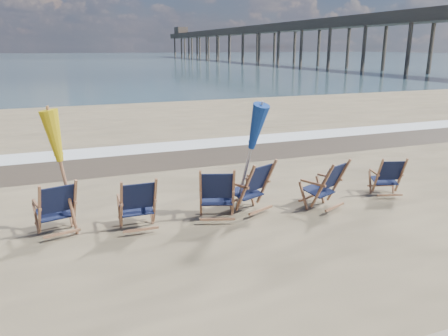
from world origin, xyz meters
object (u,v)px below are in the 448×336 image
object	(u,v)px
beach_chair_2	(233,195)
beach_chair_4	(339,182)
beach_chair_0	(75,205)
fishing_pier	(272,39)
beach_chair_5	(401,177)
umbrella_yellow	(61,142)
beach_chair_1	(155,203)
beach_chair_3	(267,184)
umbrella_blue	(247,127)

from	to	relation	value
beach_chair_2	beach_chair_4	xyz separation A→B (m)	(2.25, -0.04, -0.01)
beach_chair_0	fishing_pier	bearing A→B (deg)	-132.56
beach_chair_5	umbrella_yellow	distance (m)	6.80
beach_chair_0	beach_chair_5	bearing A→B (deg)	162.10
beach_chair_1	beach_chair_2	distance (m)	1.42
beach_chair_2	beach_chair_5	size ratio (longest dim) A/B	1.17
beach_chair_0	beach_chair_3	world-z (taller)	beach_chair_3
beach_chair_1	beach_chair_2	bearing A→B (deg)	175.41
beach_chair_2	fishing_pier	size ratio (longest dim) A/B	0.01
beach_chair_0	beach_chair_3	bearing A→B (deg)	163.84
beach_chair_0	beach_chair_4	size ratio (longest dim) A/B	0.98
beach_chair_1	umbrella_yellow	size ratio (longest dim) A/B	0.47
umbrella_blue	fishing_pier	world-z (taller)	fishing_pier
umbrella_yellow	fishing_pier	xyz separation A→B (m)	(40.85, 71.78, 3.03)
umbrella_yellow	umbrella_blue	bearing A→B (deg)	-5.54
beach_chair_2	beach_chair_3	xyz separation A→B (m)	(0.84, 0.34, 0.01)
beach_chair_2	beach_chair_4	world-z (taller)	beach_chair_2
beach_chair_3	umbrella_yellow	bearing A→B (deg)	-25.39
umbrella_yellow	fishing_pier	world-z (taller)	fishing_pier
beach_chair_2	umbrella_yellow	xyz separation A→B (m)	(-2.83, 0.52, 1.09)
beach_chair_0	beach_chair_5	size ratio (longest dim) A/B	1.12
beach_chair_4	umbrella_blue	size ratio (longest dim) A/B	0.46
beach_chair_0	beach_chair_2	bearing A→B (deg)	155.87
beach_chair_3	umbrella_blue	xyz separation A→B (m)	(-0.48, -0.12, 1.18)
beach_chair_3	umbrella_yellow	xyz separation A→B (m)	(-3.67, 0.19, 1.08)
beach_chair_3	beach_chair_5	bearing A→B (deg)	150.57
beach_chair_2	beach_chair_3	world-z (taller)	beach_chair_3
beach_chair_1	umbrella_blue	size ratio (longest dim) A/B	0.45
beach_chair_1	beach_chair_4	world-z (taller)	beach_chair_4
beach_chair_4	beach_chair_5	distance (m)	1.59
fishing_pier	umbrella_yellow	bearing A→B (deg)	-119.64
beach_chair_2	beach_chair_1	bearing A→B (deg)	13.12
umbrella_yellow	fishing_pier	distance (m)	82.65
umbrella_blue	beach_chair_5	bearing A→B (deg)	-3.99
beach_chair_2	beach_chair_3	distance (m)	0.91
beach_chair_5	beach_chair_4	bearing A→B (deg)	18.22
beach_chair_0	beach_chair_5	world-z (taller)	beach_chair_0
beach_chair_3	beach_chair_1	bearing A→B (deg)	-17.56
beach_chair_1	beach_chair_3	distance (m)	2.26
beach_chair_1	fishing_pier	bearing A→B (deg)	-117.46
beach_chair_1	umbrella_blue	distance (m)	2.14
beach_chair_2	beach_chair_5	bearing A→B (deg)	-161.53
beach_chair_1	beach_chair_0	bearing A→B (deg)	-15.56
beach_chair_4	beach_chair_5	xyz separation A→B (m)	(1.59, 0.01, -0.06)
umbrella_blue	beach_chair_1	bearing A→B (deg)	-177.70
beach_chair_3	beach_chair_5	world-z (taller)	beach_chair_3
beach_chair_2	fishing_pier	distance (m)	81.80
beach_chair_1	beach_chair_4	size ratio (longest dim) A/B	0.98
beach_chair_4	umbrella_yellow	world-z (taller)	umbrella_yellow
beach_chair_5	umbrella_yellow	bearing A→B (deg)	13.27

